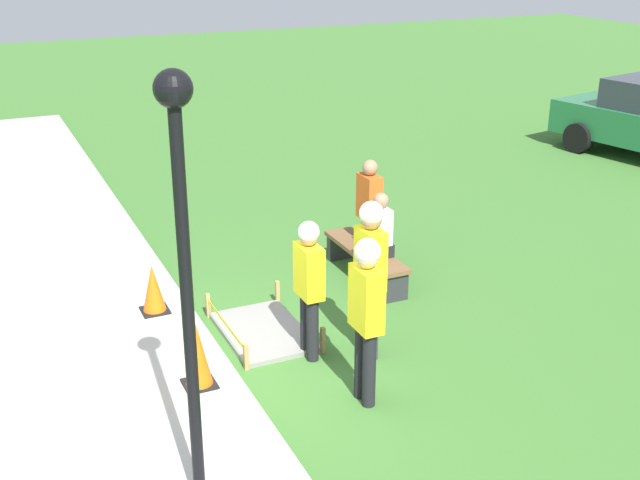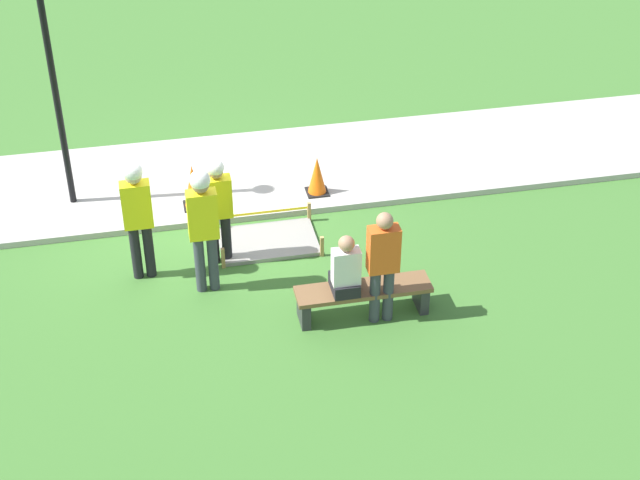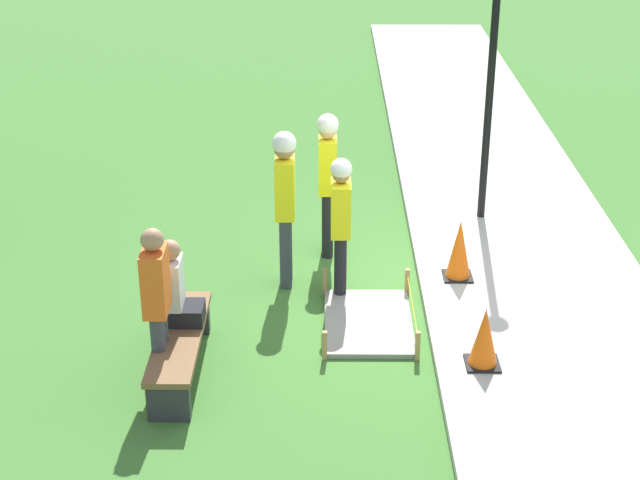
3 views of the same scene
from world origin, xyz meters
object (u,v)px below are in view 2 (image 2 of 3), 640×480
object	(u,v)px
worker_supervisor	(137,210)
worker_trainee	(203,220)
traffic_cone_near_patch	(317,175)
traffic_cone_far_patch	(193,186)
lamppost_near	(50,57)
park_bench	(363,295)
person_seated_on_bench	(345,270)
worker_assistant	(218,203)
bystander_in_orange_shirt	(383,261)

from	to	relation	value
worker_supervisor	worker_trainee	bearing A→B (deg)	149.95
worker_trainee	traffic_cone_near_patch	bearing A→B (deg)	-133.91
traffic_cone_far_patch	lamppost_near	size ratio (longest dim) A/B	0.20
traffic_cone_near_patch	lamppost_near	bearing A→B (deg)	-7.91
park_bench	traffic_cone_near_patch	bearing A→B (deg)	-89.90
lamppost_near	traffic_cone_near_patch	bearing A→B (deg)	172.09
traffic_cone_near_patch	worker_trainee	bearing A→B (deg)	46.09
traffic_cone_far_patch	lamppost_near	bearing A→B (deg)	-16.22
person_seated_on_bench	worker_supervisor	bearing A→B (deg)	-30.82
park_bench	lamppost_near	bearing A→B (deg)	-43.07
traffic_cone_far_patch	worker_assistant	size ratio (longest dim) A/B	0.43
worker_supervisor	person_seated_on_bench	bearing A→B (deg)	149.18
park_bench	worker_trainee	xyz separation A→B (m)	(1.95, -0.98, 0.82)
traffic_cone_near_patch	worker_trainee	distance (m)	2.90
worker_supervisor	worker_assistant	size ratio (longest dim) A/B	1.10
worker_trainee	lamppost_near	size ratio (longest dim) A/B	0.52
person_seated_on_bench	lamppost_near	size ratio (longest dim) A/B	0.24
worker_supervisor	worker_assistant	world-z (taller)	worker_supervisor
worker_supervisor	lamppost_near	world-z (taller)	lamppost_near
lamppost_near	worker_assistant	bearing A→B (deg)	137.26
park_bench	worker_assistant	xyz separation A→B (m)	(1.69, -1.61, 0.66)
worker_supervisor	bystander_in_orange_shirt	xyz separation A→B (m)	(-2.99, 1.61, -0.16)
lamppost_near	worker_trainee	bearing A→B (deg)	125.48
traffic_cone_near_patch	person_seated_on_bench	xyz separation A→B (m)	(0.25, 3.05, 0.38)
person_seated_on_bench	lamppost_near	xyz separation A→B (m)	(3.51, -3.57, 1.72)
person_seated_on_bench	worker_trainee	xyz separation A→B (m)	(1.69, -1.03, 0.35)
park_bench	traffic_cone_far_patch	bearing A→B (deg)	-57.08
worker_assistant	bystander_in_orange_shirt	xyz separation A→B (m)	(-1.90, 1.76, -0.04)
person_seated_on_bench	worker_assistant	distance (m)	2.20
traffic_cone_near_patch	park_bench	distance (m)	3.00
worker_trainee	traffic_cone_far_patch	bearing A→B (deg)	-90.51
worker_assistant	traffic_cone_near_patch	bearing A→B (deg)	-140.49
traffic_cone_near_patch	park_bench	size ratio (longest dim) A/B	0.35
worker_trainee	park_bench	bearing A→B (deg)	153.44
bystander_in_orange_shirt	worker_trainee	bearing A→B (deg)	-27.59
person_seated_on_bench	bystander_in_orange_shirt	world-z (taller)	bystander_in_orange_shirt
worker_assistant	person_seated_on_bench	bearing A→B (deg)	130.93
traffic_cone_far_patch	person_seated_on_bench	world-z (taller)	person_seated_on_bench
lamppost_near	traffic_cone_far_patch	bearing A→B (deg)	163.78
park_bench	worker_assistant	world-z (taller)	worker_assistant
worker_supervisor	bystander_in_orange_shirt	size ratio (longest dim) A/B	1.10
traffic_cone_far_patch	worker_trainee	world-z (taller)	worker_trainee
lamppost_near	park_bench	bearing A→B (deg)	136.93
traffic_cone_far_patch	traffic_cone_near_patch	bearing A→B (deg)	-179.69
bystander_in_orange_shirt	worker_assistant	bearing A→B (deg)	-42.77
worker_assistant	bystander_in_orange_shirt	world-z (taller)	bystander_in_orange_shirt
person_seated_on_bench	park_bench	bearing A→B (deg)	-169.00
lamppost_near	worker_supervisor	bearing A→B (deg)	115.38
park_bench	bystander_in_orange_shirt	distance (m)	0.67
park_bench	worker_trainee	distance (m)	2.33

